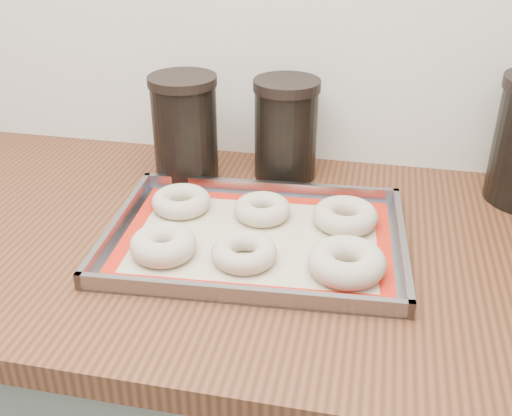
% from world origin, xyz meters
% --- Properties ---
extents(countertop, '(3.06, 0.68, 0.04)m').
position_xyz_m(countertop, '(0.00, 1.68, 0.88)').
color(countertop, brown).
rests_on(countertop, cabinet).
extents(baking_tray, '(0.48, 0.36, 0.03)m').
position_xyz_m(baking_tray, '(-0.19, 1.66, 0.91)').
color(baking_tray, gray).
rests_on(baking_tray, countertop).
extents(baking_mat, '(0.44, 0.32, 0.00)m').
position_xyz_m(baking_mat, '(-0.19, 1.66, 0.90)').
color(baking_mat, '#C6B793').
rests_on(baking_mat, baking_tray).
extents(bagel_front_left, '(0.11, 0.11, 0.04)m').
position_xyz_m(bagel_front_left, '(-0.31, 1.59, 0.92)').
color(bagel_front_left, beige).
rests_on(bagel_front_left, baking_mat).
extents(bagel_front_mid, '(0.12, 0.12, 0.03)m').
position_xyz_m(bagel_front_mid, '(-0.19, 1.59, 0.92)').
color(bagel_front_mid, beige).
rests_on(bagel_front_mid, baking_mat).
extents(bagel_front_right, '(0.14, 0.14, 0.04)m').
position_xyz_m(bagel_front_right, '(-0.04, 1.59, 0.92)').
color(bagel_front_right, beige).
rests_on(bagel_front_right, baking_mat).
extents(bagel_back_left, '(0.11, 0.11, 0.03)m').
position_xyz_m(bagel_back_left, '(-0.33, 1.73, 0.92)').
color(bagel_back_left, beige).
rests_on(bagel_back_left, baking_mat).
extents(bagel_back_mid, '(0.11, 0.11, 0.03)m').
position_xyz_m(bagel_back_mid, '(-0.19, 1.73, 0.92)').
color(bagel_back_mid, beige).
rests_on(bagel_back_mid, baking_mat).
extents(bagel_back_right, '(0.12, 0.12, 0.03)m').
position_xyz_m(bagel_back_right, '(-0.05, 1.73, 0.92)').
color(bagel_back_right, beige).
rests_on(bagel_back_right, baking_mat).
extents(canister_left, '(0.12, 0.12, 0.20)m').
position_xyz_m(canister_left, '(-0.36, 1.86, 1.00)').
color(canister_left, black).
rests_on(canister_left, countertop).
extents(canister_mid, '(0.12, 0.12, 0.19)m').
position_xyz_m(canister_mid, '(-0.18, 1.91, 1.00)').
color(canister_mid, black).
rests_on(canister_mid, countertop).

